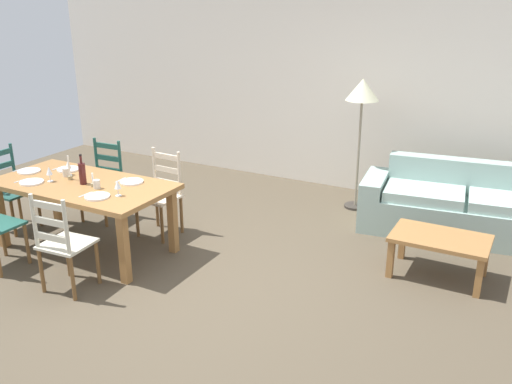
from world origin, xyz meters
name	(u,v)px	position (x,y,z in m)	size (l,w,h in m)	color
ground_plane	(210,284)	(0.00, 0.00, -0.01)	(9.60, 9.60, 0.02)	#4F4434
wall_far	(338,90)	(0.00, 3.30, 1.35)	(9.60, 0.16, 2.70)	silver
dining_table	(83,191)	(-1.56, 0.03, 0.66)	(1.90, 0.96, 0.75)	#9C6A39
dining_chair_near_right	(63,243)	(-1.09, -0.72, 0.48)	(0.45, 0.43, 0.96)	beige
dining_chair_far_left	(103,181)	(-1.99, 0.78, 0.48)	(0.44, 0.42, 0.96)	#215447
dining_chair_far_right	(161,194)	(-1.11, 0.75, 0.48)	(0.44, 0.42, 0.96)	beige
dining_chair_head_west	(10,189)	(-2.73, 0.05, 0.48)	(0.40, 0.42, 0.96)	#23524B
dinner_plate_near_left	(32,182)	(-2.01, -0.22, 0.76)	(0.24, 0.24, 0.02)	white
fork_near_left	(22,181)	(-2.16, -0.22, 0.75)	(0.02, 0.17, 0.01)	silver
dinner_plate_near_right	(97,196)	(-1.11, -0.22, 0.76)	(0.24, 0.24, 0.02)	white
fork_near_right	(86,194)	(-1.26, -0.22, 0.75)	(0.02, 0.17, 0.01)	silver
dinner_plate_far_left	(68,169)	(-2.01, 0.28, 0.76)	(0.24, 0.24, 0.02)	white
fork_far_left	(58,168)	(-2.16, 0.28, 0.75)	(0.02, 0.17, 0.01)	silver
dinner_plate_far_right	(132,182)	(-1.11, 0.28, 0.76)	(0.24, 0.24, 0.02)	white
fork_far_right	(121,180)	(-1.26, 0.28, 0.75)	(0.02, 0.17, 0.01)	silver
dinner_plate_head_west	(29,171)	(-2.34, 0.03, 0.76)	(0.24, 0.24, 0.02)	white
fork_head_west	(20,170)	(-2.49, 0.03, 0.75)	(0.02, 0.17, 0.01)	silver
wine_bottle	(82,173)	(-1.51, 0.01, 0.87)	(0.07, 0.07, 0.32)	#471919
wine_glass_near_left	(49,171)	(-1.87, -0.10, 0.86)	(0.06, 0.06, 0.16)	white
wine_glass_near_right	(118,185)	(-0.96, -0.10, 0.86)	(0.06, 0.06, 0.16)	white
wine_glass_far_left	(68,165)	(-1.87, 0.16, 0.86)	(0.06, 0.06, 0.16)	white
coffee_cup_primary	(97,184)	(-1.29, -0.03, 0.80)	(0.07, 0.07, 0.09)	beige
coffee_cup_secondary	(66,172)	(-1.86, 0.10, 0.80)	(0.07, 0.07, 0.09)	beige
candle_tall	(70,173)	(-1.74, 0.05, 0.82)	(0.05, 0.05, 0.26)	#998C66
candle_short	(93,183)	(-1.36, -0.01, 0.79)	(0.05, 0.05, 0.15)	#998C66
couch	(465,209)	(1.92, 2.38, 0.29)	(2.36, 1.08, 0.80)	#97B2A8
coffee_table	(440,243)	(1.86, 1.16, 0.36)	(0.90, 0.56, 0.42)	#9C6A39
standing_lamp	(362,98)	(0.57, 2.56, 1.41)	(0.40, 0.40, 1.64)	#332D28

